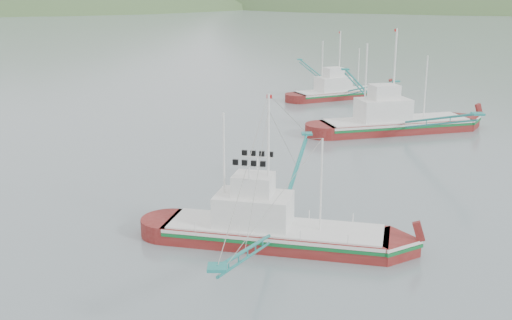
{
  "coord_description": "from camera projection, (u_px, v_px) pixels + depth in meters",
  "views": [
    {
      "loc": [
        0.19,
        -38.35,
        15.66
      ],
      "look_at": [
        0.0,
        6.0,
        3.2
      ],
      "focal_mm": 45.0,
      "sensor_mm": 36.0,
      "label": 1
    }
  ],
  "objects": [
    {
      "name": "main_boat",
      "position": [
        273.0,
        216.0,
        39.02
      ],
      "size": [
        14.18,
        24.49,
        10.05
      ],
      "rotation": [
        0.0,
        0.0,
        -0.22
      ],
      "color": "maroon",
      "rests_on": "ground"
    },
    {
      "name": "ground",
      "position": [
        256.0,
        233.0,
        41.16
      ],
      "size": [
        1200.0,
        1200.0,
        0.0
      ],
      "primitive_type": "plane",
      "color": "slate",
      "rests_on": "ground"
    },
    {
      "name": "bg_boat_far",
      "position": [
        341.0,
        84.0,
        87.75
      ],
      "size": [
        13.78,
        22.96,
        9.82
      ],
      "rotation": [
        0.0,
        0.0,
        0.44
      ],
      "color": "maroon",
      "rests_on": "ground"
    },
    {
      "name": "bg_boat_right",
      "position": [
        395.0,
        112.0,
        68.13
      ],
      "size": [
        16.61,
        28.52,
        11.77
      ],
      "rotation": [
        0.0,
        0.0,
        0.26
      ],
      "color": "maroon",
      "rests_on": "ground"
    }
  ]
}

